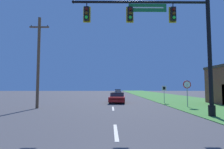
% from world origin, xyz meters
% --- Properties ---
extents(grass_verge_right, '(10.00, 110.00, 0.04)m').
position_xyz_m(grass_verge_right, '(10.50, 30.00, 0.02)').
color(grass_verge_right, '#428438').
rests_on(grass_verge_right, ground).
extents(road_center_line, '(0.16, 34.80, 0.01)m').
position_xyz_m(road_center_line, '(0.00, 22.00, 0.01)').
color(road_center_line, silver).
rests_on(road_center_line, ground).
extents(signal_mast, '(9.48, 0.47, 8.53)m').
position_xyz_m(signal_mast, '(3.92, 9.78, 5.39)').
color(signal_mast, black).
rests_on(signal_mast, grass_verge_right).
extents(car_ahead, '(2.20, 4.61, 1.19)m').
position_xyz_m(car_ahead, '(0.62, 19.96, 0.60)').
color(car_ahead, black).
rests_on(car_ahead, ground).
extents(far_car, '(1.82, 4.36, 1.19)m').
position_xyz_m(far_car, '(1.92, 49.53, 0.60)').
color(far_car, black).
rests_on(far_car, ground).
extents(stop_sign, '(0.76, 0.07, 2.50)m').
position_xyz_m(stop_sign, '(7.12, 15.03, 1.86)').
color(stop_sign, gray).
rests_on(stop_sign, grass_verge_right).
extents(route_sign_post, '(0.55, 0.06, 2.03)m').
position_xyz_m(route_sign_post, '(6.12, 18.94, 1.53)').
color(route_sign_post, gray).
rests_on(route_sign_post, grass_verge_right).
extents(utility_pole_near, '(1.80, 0.26, 8.40)m').
position_xyz_m(utility_pole_near, '(-6.86, 14.29, 4.35)').
color(utility_pole_near, brown).
rests_on(utility_pole_near, ground).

